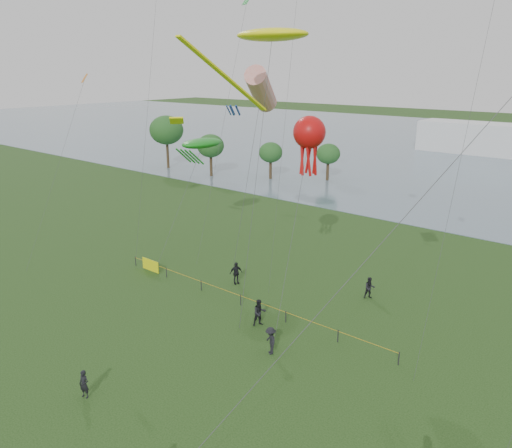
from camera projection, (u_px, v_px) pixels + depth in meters
The scene contains 13 objects.
ground_plane at pixel (119, 440), 22.93m from camera, with size 400.00×400.00×0.00m, color #183310.
pavilion_left at pixel (477, 138), 99.60m from camera, with size 22.00×8.00×6.00m, color silver.
trees at pixel (209, 139), 79.87m from camera, with size 30.80×13.37×8.84m.
fence at pixel (182, 277), 39.48m from camera, with size 24.07×0.07×1.05m.
spectator_a at pixel (259, 313), 32.92m from camera, with size 0.89×0.70×1.84m, color black.
spectator_b at pixel (271, 341), 29.65m from camera, with size 1.11×0.64×1.72m, color black.
spectator_c at pixel (236, 273), 39.32m from camera, with size 1.06×0.44×1.81m, color black.
spectator_f at pixel (84, 384), 25.71m from camera, with size 0.56×0.37×1.55m, color black.
spectator_g at pixel (370, 288), 36.85m from camera, with size 0.80×0.62×1.64m, color black.
kite_stingray at pixel (271, 36), 30.12m from camera, with size 4.98×10.03×18.67m.
kite_windsock at pixel (261, 90), 38.56m from camera, with size 4.19×5.42×16.63m.
kite_creature at pixel (202, 143), 45.26m from camera, with size 2.49×9.16×10.28m.
kite_octopus at pixel (309, 133), 33.51m from camera, with size 3.31×7.75×13.34m.
Camera 1 is at (16.82, -10.69, 16.35)m, focal length 35.00 mm.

